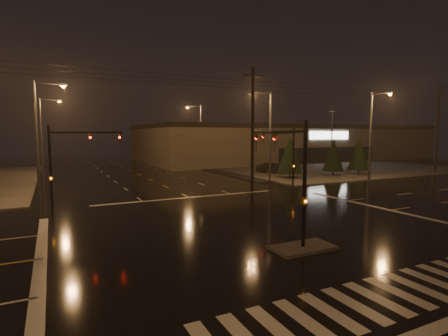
{
  "coord_description": "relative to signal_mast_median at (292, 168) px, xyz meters",
  "views": [
    {
      "loc": [
        -10.38,
        -16.62,
        5.37
      ],
      "look_at": [
        0.48,
        5.32,
        3.0
      ],
      "focal_mm": 28.0,
      "sensor_mm": 36.0,
      "label": 1
    }
  ],
  "objects": [
    {
      "name": "conifer_1",
      "position": [
        21.91,
        20.16,
        -1.0
      ],
      "size": [
        2.63,
        2.63,
        4.8
      ],
      "color": "black",
      "rests_on": "ground"
    },
    {
      "name": "streetlight_3",
      "position": [
        11.18,
        19.07,
        2.05
      ],
      "size": [
        2.77,
        0.32,
        10.0
      ],
      "color": "#38383A",
      "rests_on": "ground"
    },
    {
      "name": "median_island",
      "position": [
        -0.0,
        -0.93,
        -3.68
      ],
      "size": [
        3.0,
        1.6,
        0.15
      ],
      "primitive_type": "cube",
      "color": "#484640",
      "rests_on": "ground"
    },
    {
      "name": "conifer_0",
      "position": [
        15.38,
        20.54,
        -0.72
      ],
      "size": [
        2.99,
        2.99,
        5.37
      ],
      "color": "black",
      "rests_on": "ground"
    },
    {
      "name": "streetlight_6",
      "position": [
        22.0,
        14.26,
        2.05
      ],
      "size": [
        0.32,
        2.77,
        10.0
      ],
      "color": "#38383A",
      "rests_on": "ground"
    },
    {
      "name": "utility_pole_1",
      "position": [
        8.0,
        17.07,
        2.38
      ],
      "size": [
        2.2,
        0.32,
        12.0
      ],
      "color": "black",
      "rests_on": "ground"
    },
    {
      "name": "crosswalk",
      "position": [
        -0.0,
        -5.93,
        -3.75
      ],
      "size": [
        15.0,
        2.6,
        0.01
      ],
      "primitive_type": "cube",
      "color": "beige",
      "rests_on": "ground"
    },
    {
      "name": "streetlight_1",
      "position": [
        -11.18,
        21.07,
        2.05
      ],
      "size": [
        2.77,
        0.32,
        10.0
      ],
      "color": "#38383A",
      "rests_on": "ground"
    },
    {
      "name": "utility_pole_2",
      "position": [
        38.0,
        17.07,
        2.38
      ],
      "size": [
        2.2,
        0.32,
        12.0
      ],
      "color": "black",
      "rests_on": "ground"
    },
    {
      "name": "ground",
      "position": [
        -0.0,
        3.07,
        -3.75
      ],
      "size": [
        140.0,
        140.0,
        0.0
      ],
      "primitive_type": "plane",
      "color": "black",
      "rests_on": "ground"
    },
    {
      "name": "signal_mast_ne",
      "position": [
        9.5,
        13.21,
        0.04
      ],
      "size": [
        4.84,
        1.86,
        6.0
      ],
      "color": "black",
      "rests_on": "ground"
    },
    {
      "name": "streetlight_4",
      "position": [
        11.18,
        39.07,
        2.05
      ],
      "size": [
        2.77,
        0.32,
        10.0
      ],
      "color": "#38383A",
      "rests_on": "ground"
    },
    {
      "name": "stop_bar_far",
      "position": [
        -0.0,
        14.07,
        -3.75
      ],
      "size": [
        16.0,
        0.5,
        0.01
      ],
      "primitive_type": "cube",
      "color": "beige",
      "rests_on": "ground"
    },
    {
      "name": "car_parked",
      "position": [
        16.64,
        25.82,
        -2.93
      ],
      "size": [
        4.27,
        5.09,
        1.64
      ],
      "primitive_type": "imported",
      "rotation": [
        0.0,
        0.0,
        0.58
      ],
      "color": "black",
      "rests_on": "ground"
    },
    {
      "name": "parking_lot",
      "position": [
        35.0,
        31.07,
        -3.71
      ],
      "size": [
        50.0,
        24.0,
        0.08
      ],
      "primitive_type": "cube",
      "color": "black",
      "rests_on": "ground"
    },
    {
      "name": "conifer_2",
      "position": [
        25.97,
        19.78,
        -0.88
      ],
      "size": [
        2.78,
        2.78,
        5.05
      ],
      "color": "black",
      "rests_on": "ground"
    },
    {
      "name": "streetlight_2",
      "position": [
        -11.18,
        37.07,
        2.05
      ],
      "size": [
        2.77,
        0.32,
        10.0
      ],
      "color": "#38383A",
      "rests_on": "ground"
    },
    {
      "name": "signal_mast_nw",
      "position": [
        -9.5,
        13.21,
        0.04
      ],
      "size": [
        4.84,
        1.86,
        6.0
      ],
      "color": "black",
      "rests_on": "ground"
    },
    {
      "name": "sidewalk_ne",
      "position": [
        30.0,
        33.07,
        -3.69
      ],
      "size": [
        36.0,
        36.0,
        0.12
      ],
      "primitive_type": "cube",
      "color": "#484640",
      "rests_on": "ground"
    },
    {
      "name": "signal_mast_median",
      "position": [
        0.0,
        0.0,
        0.0
      ],
      "size": [
        0.25,
        4.59,
        6.0
      ],
      "color": "black",
      "rests_on": "ground"
    },
    {
      "name": "retail_building",
      "position": [
        35.0,
        49.06,
        0.09
      ],
      "size": [
        60.2,
        28.3,
        7.2
      ],
      "color": "brown",
      "rests_on": "ground"
    }
  ]
}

